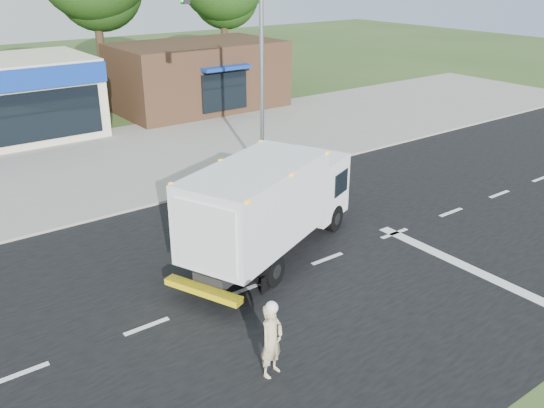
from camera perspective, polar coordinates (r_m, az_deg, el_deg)
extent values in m
plane|color=#385123|center=(17.79, 5.49, -5.46)|extent=(120.00, 120.00, 0.00)
cube|color=black|center=(17.79, 5.49, -5.44)|extent=(60.00, 14.00, 0.02)
cube|color=gray|center=(23.92, -7.65, 2.16)|extent=(60.00, 2.40, 0.12)
cube|color=gray|center=(28.91, -13.33, 5.26)|extent=(60.00, 9.00, 0.02)
cube|color=silver|center=(14.33, -23.59, -15.12)|extent=(1.20, 0.15, 0.01)
cube|color=silver|center=(14.98, -12.31, -11.75)|extent=(1.20, 0.15, 0.01)
cube|color=silver|center=(16.17, -2.56, -8.41)|extent=(1.20, 0.15, 0.01)
cube|color=silver|center=(17.78, 5.50, -5.41)|extent=(1.20, 0.15, 0.01)
cube|color=silver|center=(19.73, 12.03, -2.87)|extent=(1.20, 0.15, 0.01)
cube|color=silver|center=(21.91, 17.31, -0.78)|extent=(1.20, 0.15, 0.01)
cube|color=silver|center=(24.27, 21.59, 0.92)|extent=(1.20, 0.15, 0.01)
cube|color=silver|center=(26.76, 25.10, 2.30)|extent=(1.20, 0.15, 0.01)
cube|color=silver|center=(18.14, 19.07, -6.07)|extent=(0.40, 7.00, 0.01)
cube|color=black|center=(16.99, -1.60, -4.22)|extent=(4.81, 2.77, 0.34)
cube|color=white|center=(19.39, 3.72, 1.89)|extent=(2.58, 2.66, 2.02)
cube|color=black|center=(20.10, 4.92, 3.20)|extent=(0.85, 1.74, 0.87)
cube|color=white|center=(16.43, -1.65, -0.02)|extent=(5.34, 4.01, 2.26)
cube|color=silver|center=(14.63, -6.70, -3.36)|extent=(0.81, 1.80, 1.83)
cube|color=yellow|center=(15.20, -6.84, -8.50)|extent=(1.21, 2.26, 0.17)
cube|color=orange|center=(16.03, -1.70, 3.63)|extent=(5.17, 3.97, 0.08)
cylinder|color=black|center=(20.21, 1.40, -0.33)|extent=(0.96, 0.63, 0.92)
cylinder|color=black|center=(19.47, 6.11, -1.39)|extent=(0.96, 0.63, 0.92)
cylinder|color=black|center=(17.08, -5.55, -4.98)|extent=(0.96, 0.63, 0.92)
cylinder|color=black|center=(16.14, 0.05, -6.61)|extent=(0.96, 0.63, 0.92)
imported|color=#C8B385|center=(12.72, -0.03, -13.40)|extent=(0.73, 0.58, 1.73)
sphere|color=white|center=(12.24, -0.03, -10.23)|extent=(0.28, 0.28, 0.28)
cube|color=#382316|center=(36.70, -7.34, 12.51)|extent=(10.00, 6.00, 4.00)
cube|color=navy|center=(33.92, -4.75, 13.33)|extent=(3.00, 1.20, 0.20)
cube|color=black|center=(34.21, -4.72, 11.03)|extent=(3.00, 0.12, 2.20)
cylinder|color=gray|center=(23.91, -1.02, 12.17)|extent=(0.18, 0.18, 8.00)
cylinder|color=#332114|center=(42.40, -16.73, 15.75)|extent=(0.56, 0.56, 7.84)
cylinder|color=#332114|center=(46.85, -4.75, 16.64)|extent=(0.56, 0.56, 7.00)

